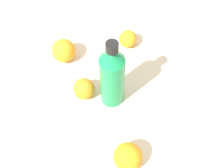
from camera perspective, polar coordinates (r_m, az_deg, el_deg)
ground_plane at (r=1.01m, az=-0.71°, el=0.38°), size 2.40×2.40×0.00m
water_bottle at (r=0.87m, az=0.00°, el=1.51°), size 0.07×0.07×0.27m
orange_0 at (r=1.05m, az=-9.05°, el=6.28°), size 0.08×0.08×0.08m
orange_1 at (r=1.08m, az=3.03°, el=8.49°), size 0.06×0.06×0.06m
orange_2 at (r=0.85m, az=2.99°, el=-13.55°), size 0.08×0.08×0.08m
orange_4 at (r=0.96m, az=-5.30°, el=-0.89°), size 0.07×0.07×0.07m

